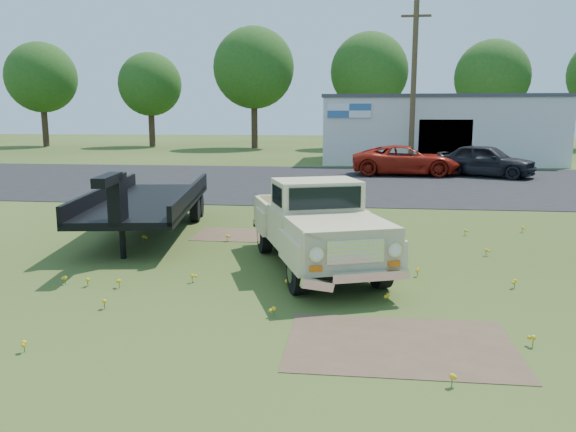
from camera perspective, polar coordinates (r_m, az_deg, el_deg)
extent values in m
plane|color=#304114|center=(10.62, 1.90, -6.20)|extent=(140.00, 140.00, 0.00)
cube|color=black|center=(25.34, 4.77, 3.46)|extent=(90.00, 14.00, 0.02)
cube|color=brown|center=(7.79, 11.31, -12.72)|extent=(3.00, 2.00, 0.01)
cube|color=brown|center=(14.26, -4.94, -1.93)|extent=(2.20, 1.60, 0.01)
cube|color=silver|center=(37.51, 14.78, 8.45)|extent=(14.00, 8.00, 4.00)
cube|color=#3F3F44|center=(37.51, 14.93, 11.58)|extent=(14.20, 8.20, 0.20)
cube|color=black|center=(33.62, 15.67, 7.55)|extent=(3.00, 0.10, 2.20)
cube|color=white|center=(33.10, 6.23, 10.60)|extent=(2.50, 0.08, 0.80)
cylinder|color=#493822|center=(32.33, 12.63, 12.73)|extent=(0.30, 0.30, 9.00)
cube|color=#493822|center=(32.71, 12.90, 19.21)|extent=(1.60, 0.12, 0.12)
cylinder|color=#3D2A1B|center=(57.86, -23.45, 8.30)|extent=(0.56, 0.56, 3.60)
sphere|color=#204B15|center=(57.94, -23.77, 12.76)|extent=(6.40, 6.40, 6.40)
cylinder|color=#3D2A1B|center=(54.52, -13.66, 8.59)|extent=(0.56, 0.56, 3.24)
sphere|color=#204B15|center=(54.57, -13.85, 12.86)|extent=(5.76, 5.76, 5.76)
cylinder|color=#3D2A1B|center=(50.44, -3.43, 9.15)|extent=(0.56, 0.56, 3.96)
sphere|color=#204B15|center=(50.58, -3.49, 14.79)|extent=(7.04, 7.04, 7.04)
cylinder|color=#3D2A1B|center=(50.67, 8.12, 8.97)|extent=(0.56, 0.56, 3.78)
sphere|color=#204B15|center=(50.79, 8.26, 14.33)|extent=(6.72, 6.72, 6.72)
cylinder|color=#3D2A1B|center=(50.41, 19.71, 8.26)|extent=(0.56, 0.56, 3.42)
sphere|color=#204B15|center=(50.48, 20.02, 13.13)|extent=(6.08, 6.08, 6.08)
imported|color=#9C1B0E|center=(28.57, 11.84, 5.53)|extent=(5.30, 2.54, 1.46)
imported|color=black|center=(28.89, 19.44, 5.32)|extent=(4.92, 3.80, 1.57)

